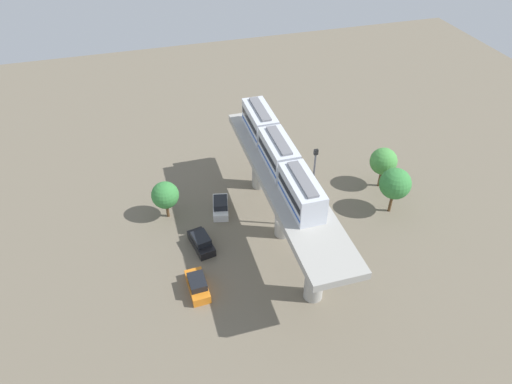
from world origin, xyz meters
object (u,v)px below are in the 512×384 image
(train, at_px, (279,153))
(parked_car_black, at_px, (201,242))
(parked_car_white, at_px, (221,206))
(tree_far_corner, at_px, (383,161))
(tree_mid_lot, at_px, (395,184))
(parked_car_orange, at_px, (197,285))
(signal_post, at_px, (313,186))
(tree_near_viaduct, at_px, (165,195))

(train, distance_m, parked_car_black, 13.10)
(parked_car_white, relative_size, tree_far_corner, 0.80)
(parked_car_black, relative_size, tree_mid_lot, 0.74)
(train, relative_size, parked_car_orange, 4.79)
(tree_far_corner, bearing_deg, parked_car_white, -2.36)
(tree_mid_lot, relative_size, tree_far_corner, 1.09)
(parked_car_orange, relative_size, tree_far_corner, 0.77)
(parked_car_orange, distance_m, signal_post, 16.28)
(parked_car_orange, xyz_separation_m, parked_car_black, (-1.53, -5.92, 0.00))
(tree_near_viaduct, bearing_deg, tree_mid_lot, 165.82)
(parked_car_orange, xyz_separation_m, parked_car_white, (-4.96, -11.30, 0.00))
(train, height_order, parked_car_white, train)
(train, relative_size, tree_near_viaduct, 4.21)
(tree_near_viaduct, relative_size, tree_mid_lot, 0.80)
(parked_car_orange, xyz_separation_m, tree_near_viaduct, (1.32, -12.15, 2.50))
(signal_post, bearing_deg, parked_car_white, -30.53)
(train, distance_m, tree_near_viaduct, 14.50)
(tree_mid_lot, xyz_separation_m, signal_post, (10.38, -0.21, 1.73))
(parked_car_orange, bearing_deg, signal_post, -160.57)
(parked_car_black, height_order, tree_mid_lot, tree_mid_lot)
(train, distance_m, signal_post, 5.47)
(parked_car_white, height_order, tree_mid_lot, tree_mid_lot)
(parked_car_white, relative_size, tree_mid_lot, 0.74)
(tree_mid_lot, bearing_deg, parked_car_orange, 12.70)
(parked_car_orange, relative_size, tree_near_viaduct, 0.88)
(train, height_order, parked_car_black, train)
(parked_car_black, bearing_deg, train, -179.70)
(tree_near_viaduct, bearing_deg, parked_car_black, 114.64)
(tree_far_corner, bearing_deg, signal_post, 21.97)
(tree_near_viaduct, xyz_separation_m, tree_far_corner, (-27.19, 1.71, 0.60))
(parked_car_black, distance_m, tree_mid_lot, 23.43)
(signal_post, bearing_deg, tree_near_viaduct, -22.15)
(parked_car_white, xyz_separation_m, tree_far_corner, (-20.91, 0.86, 3.10))
(train, height_order, signal_post, train)
(parked_car_orange, bearing_deg, parked_car_white, -116.27)
(train, height_order, parked_car_orange, train)
(parked_car_black, xyz_separation_m, tree_near_viaduct, (2.86, -6.23, 2.50))
(parked_car_black, distance_m, signal_post, 13.79)
(tree_far_corner, height_order, signal_post, signal_post)
(parked_car_black, height_order, tree_far_corner, tree_far_corner)
(parked_car_orange, bearing_deg, train, -147.04)
(parked_car_orange, height_order, tree_far_corner, tree_far_corner)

